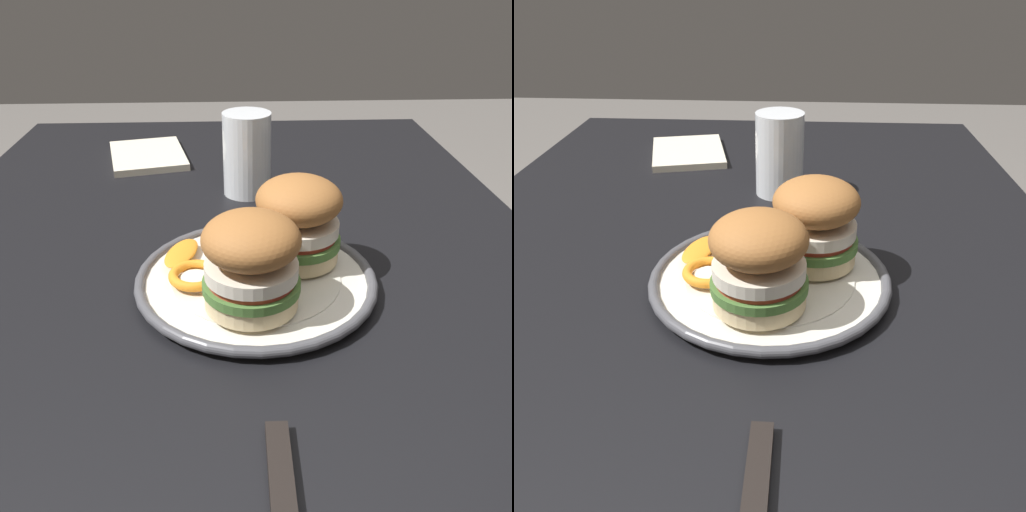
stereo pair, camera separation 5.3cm
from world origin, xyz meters
The scene contains 10 objects.
dining_table centered at (0.00, 0.00, 0.66)m, with size 1.32×0.84×0.76m.
dinner_plate centered at (-0.03, -0.03, 0.77)m, with size 0.27×0.27×0.02m.
sandwich_half_left centered at (0.01, -0.08, 0.83)m, with size 0.13×0.13×0.10m.
sandwich_half_right centered at (-0.08, -0.03, 0.83)m, with size 0.14×0.14×0.10m.
orange_peel_curled centered at (0.07, 0.00, 0.78)m, with size 0.06×0.06×0.01m.
orange_peel_strip_long centered at (0.02, 0.05, 0.78)m, with size 0.08×0.05×0.01m.
orange_peel_strip_short centered at (0.02, 0.00, 0.78)m, with size 0.06×0.04×0.01m.
orange_peel_small_curl centered at (-0.04, 0.03, 0.78)m, with size 0.08×0.08×0.01m.
drinking_glass centered at (0.25, -0.03, 0.82)m, with size 0.07×0.07×0.13m.
folded_napkin centered at (0.42, 0.15, 0.77)m, with size 0.17×0.13×0.01m, color beige.
Camera 1 is at (-0.54, -0.01, 1.09)m, focal length 37.46 mm.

